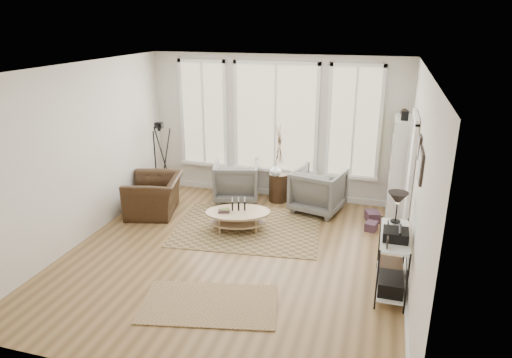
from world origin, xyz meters
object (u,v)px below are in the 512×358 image
(side_table, at_px, (279,164))
(accent_chair, at_px, (154,195))
(low_shelf, at_px, (393,256))
(armchair_right, at_px, (318,190))
(coffee_table, at_px, (237,216))
(bookcase, at_px, (399,169))
(armchair_left, at_px, (236,181))

(side_table, height_order, accent_chair, side_table)
(low_shelf, xyz_separation_m, armchair_right, (-1.38, 2.45, -0.09))
(accent_chair, bearing_deg, low_shelf, 57.24)
(low_shelf, distance_m, coffee_table, 2.87)
(low_shelf, bearing_deg, coffee_table, 155.49)
(bookcase, height_order, armchair_left, bookcase)
(low_shelf, relative_size, accent_chair, 1.19)
(bookcase, distance_m, low_shelf, 2.56)
(low_shelf, xyz_separation_m, armchair_left, (-3.07, 2.55, -0.10))
(armchair_right, height_order, side_table, side_table)
(side_table, bearing_deg, armchair_right, -18.69)
(bookcase, xyz_separation_m, side_table, (-2.29, 0.22, -0.17))
(armchair_left, relative_size, accent_chair, 0.82)
(low_shelf, xyz_separation_m, side_table, (-2.23, 2.74, 0.28))
(low_shelf, relative_size, armchair_right, 1.41)
(accent_chair, bearing_deg, side_table, 106.36)
(bookcase, xyz_separation_m, low_shelf, (-0.06, -2.52, -0.44))
(side_table, xyz_separation_m, accent_chair, (-2.14, -1.25, -0.43))
(armchair_right, bearing_deg, accent_chair, 31.75)
(low_shelf, relative_size, side_table, 0.80)
(bookcase, relative_size, accent_chair, 1.87)
(bookcase, xyz_separation_m, accent_chair, (-4.42, -1.03, -0.60))
(low_shelf, bearing_deg, armchair_right, 119.35)
(low_shelf, distance_m, armchair_left, 3.99)
(armchair_left, bearing_deg, bookcase, 164.34)
(bookcase, distance_m, armchair_right, 1.53)
(armchair_right, relative_size, side_table, 0.56)
(side_table, bearing_deg, coffee_table, -103.41)
(armchair_left, distance_m, side_table, 0.94)
(low_shelf, relative_size, armchair_left, 1.45)
(armchair_left, height_order, accent_chair, armchair_left)
(bookcase, bearing_deg, low_shelf, -91.28)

